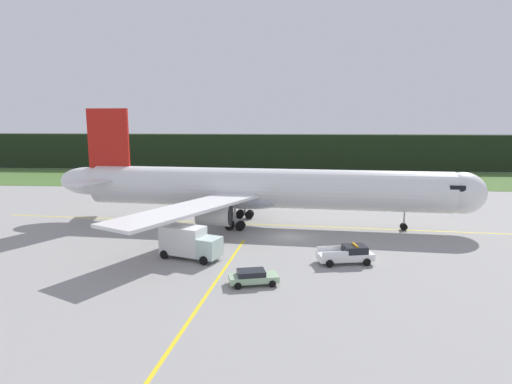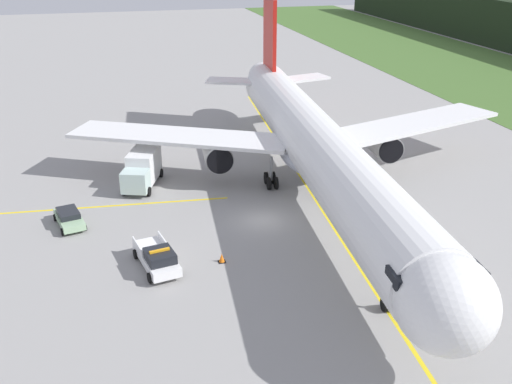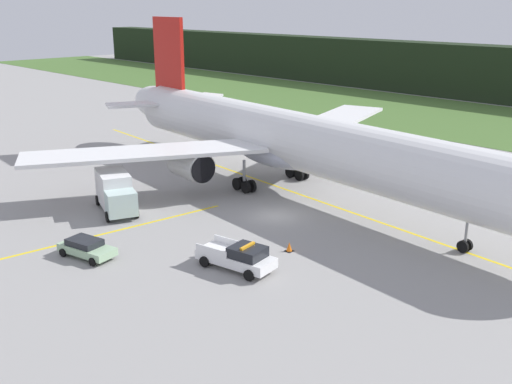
{
  "view_description": "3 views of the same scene",
  "coord_description": "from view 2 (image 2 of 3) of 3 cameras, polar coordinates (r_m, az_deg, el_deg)",
  "views": [
    {
      "loc": [
        -0.23,
        -51.97,
        14.29
      ],
      "look_at": [
        -4.68,
        6.94,
        4.36
      ],
      "focal_mm": 30.5,
      "sensor_mm": 36.0,
      "label": 1
    },
    {
      "loc": [
        43.9,
        -11.99,
        22.32
      ],
      "look_at": [
        -0.46,
        -0.43,
        2.51
      ],
      "focal_mm": 41.53,
      "sensor_mm": 36.0,
      "label": 2
    },
    {
      "loc": [
        33.61,
        -34.32,
        17.19
      ],
      "look_at": [
        0.06,
        -2.43,
        2.66
      ],
      "focal_mm": 42.12,
      "sensor_mm": 36.0,
      "label": 3
    }
  ],
  "objects": [
    {
      "name": "ops_pickup_truck",
      "position": [
        43.82,
        -9.5,
        -6.24
      ],
      "size": [
        5.81,
        3.2,
        1.94
      ],
      "color": "white",
      "rests_on": "ground"
    },
    {
      "name": "catering_truck",
      "position": [
        58.14,
        -10.9,
        2.23
      ],
      "size": [
        6.81,
        4.47,
        3.51
      ],
      "color": "silver",
      "rests_on": "ground"
    },
    {
      "name": "staff_car",
      "position": [
        51.99,
        -17.56,
        -2.37
      ],
      "size": [
        4.59,
        2.83,
        1.3
      ],
      "color": "#99BD93",
      "rests_on": "ground"
    },
    {
      "name": "taxiway_centerline_spur",
      "position": [
        56.06,
        -21.28,
        -1.79
      ],
      "size": [
        3.31,
        35.76,
        0.01
      ],
      "primitive_type": "cube",
      "rotation": [
        0.0,
        0.0,
        -1.65
      ],
      "color": "yellow",
      "rests_on": "ground"
    },
    {
      "name": "ground",
      "position": [
        50.68,
        0.6,
        -2.76
      ],
      "size": [
        320.0,
        320.0,
        0.0
      ],
      "primitive_type": "plane",
      "color": "gray"
    },
    {
      "name": "airliner",
      "position": [
        54.08,
        5.66,
        4.55
      ],
      "size": [
        58.19,
        45.64,
        15.77
      ],
      "color": "silver",
      "rests_on": "ground"
    },
    {
      "name": "apron_cone",
      "position": [
        44.39,
        -3.32,
        -6.35
      ],
      "size": [
        0.56,
        0.56,
        0.7
      ],
      "color": "black",
      "rests_on": "ground"
    },
    {
      "name": "taxiway_centerline_main",
      "position": [
        55.3,
        5.64,
        -0.55
      ],
      "size": [
        76.9,
        6.79,
        0.01
      ],
      "primitive_type": "cube",
      "rotation": [
        0.0,
        0.0,
        -0.08
      ],
      "color": "yellow",
      "rests_on": "ground"
    }
  ]
}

